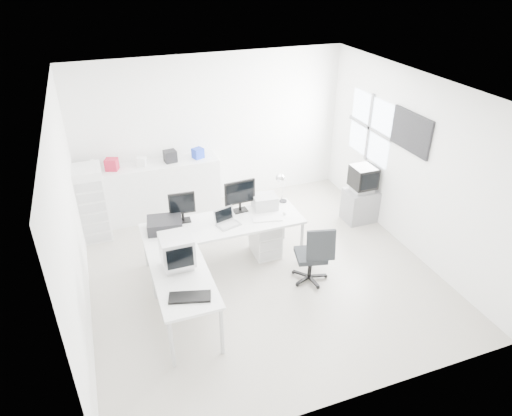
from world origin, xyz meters
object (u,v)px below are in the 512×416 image
object	(u,v)px
lcd_monitor_large	(240,196)
laptop	(228,219)
main_desk	(224,243)
side_desk	(185,301)
drawer_pedestal	(265,237)
sideboard	(162,189)
crt_monitor	(177,250)
filing_cabinet	(93,203)
laser_printer	(265,202)
lcd_monitor_small	(182,207)
inkjet_printer	(165,225)
crt_tv	(363,179)
office_chair	(311,253)
tv_cabinet	(360,205)

from	to	relation	value
lcd_monitor_large	laptop	world-z (taller)	lcd_monitor_large
main_desk	side_desk	xyz separation A→B (m)	(-0.85, -1.10, 0.00)
drawer_pedestal	sideboard	xyz separation A→B (m)	(-1.31, 1.83, 0.21)
main_desk	crt_monitor	distance (m)	1.36
main_desk	laptop	xyz separation A→B (m)	(0.05, -0.10, 0.49)
main_desk	filing_cabinet	bearing A→B (deg)	140.16
drawer_pedestal	laser_printer	distance (m)	0.58
lcd_monitor_large	laptop	bearing A→B (deg)	-134.80
laser_printer	filing_cabinet	size ratio (longest dim) A/B	0.29
laser_printer	crt_monitor	distance (m)	1.93
side_desk	laser_printer	xyz separation A→B (m)	(1.60, 1.32, 0.48)
side_desk	lcd_monitor_large	bearing A→B (deg)	48.37
lcd_monitor_small	laptop	size ratio (longest dim) A/B	1.35
side_desk	drawer_pedestal	size ratio (longest dim) A/B	2.33
laser_printer	inkjet_printer	bearing A→B (deg)	-170.53
crt_tv	filing_cabinet	xyz separation A→B (m)	(-4.50, 1.06, -0.17)
sideboard	filing_cabinet	size ratio (longest dim) A/B	1.60
lcd_monitor_large	office_chair	xyz separation A→B (m)	(0.72, -1.06, -0.53)
inkjet_printer	lcd_monitor_small	xyz separation A→B (m)	(0.30, 0.15, 0.16)
office_chair	crt_tv	size ratio (longest dim) A/B	1.92
side_desk	crt_monitor	xyz separation A→B (m)	(0.00, 0.25, 0.63)
office_chair	tv_cabinet	bearing A→B (deg)	51.61
laptop	crt_monitor	world-z (taller)	crt_monitor
main_desk	filing_cabinet	xyz separation A→B (m)	(-1.82, 1.52, 0.27)
laptop	tv_cabinet	bearing A→B (deg)	-4.41
side_desk	office_chair	size ratio (longest dim) A/B	1.46
main_desk	lcd_monitor_large	world-z (taller)	lcd_monitor_large
drawer_pedestal	crt_monitor	bearing A→B (deg)	-149.86
laptop	laser_printer	distance (m)	0.77
lcd_monitor_small	sideboard	bearing A→B (deg)	95.63
office_chair	drawer_pedestal	bearing A→B (deg)	126.95
filing_cabinet	side_desk	bearing A→B (deg)	-69.70
tv_cabinet	filing_cabinet	distance (m)	4.64
laptop	office_chair	world-z (taller)	laptop
tv_cabinet	filing_cabinet	size ratio (longest dim) A/B	0.46
side_desk	laser_printer	size ratio (longest dim) A/B	3.77
inkjet_printer	laser_printer	distance (m)	1.60
lcd_monitor_small	office_chair	xyz separation A→B (m)	(1.62, -1.06, -0.52)
crt_tv	tv_cabinet	bearing A→B (deg)	0.00
inkjet_printer	filing_cabinet	bearing A→B (deg)	132.90
main_desk	inkjet_printer	world-z (taller)	inkjet_printer
sideboard	main_desk	bearing A→B (deg)	-72.07
crt_monitor	tv_cabinet	world-z (taller)	crt_monitor
lcd_monitor_small	side_desk	bearing A→B (deg)	-98.90
side_desk	sideboard	distance (m)	2.99
crt_tv	inkjet_printer	bearing A→B (deg)	-174.22
lcd_monitor_large	filing_cabinet	size ratio (longest dim) A/B	0.40
drawer_pedestal	laser_printer	world-z (taller)	laser_printer
inkjet_printer	lcd_monitor_small	size ratio (longest dim) A/B	1.01
drawer_pedestal	sideboard	size ratio (longest dim) A/B	0.29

